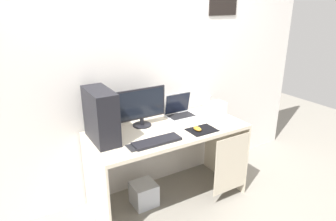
{
  "coord_description": "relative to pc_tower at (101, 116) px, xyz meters",
  "views": [
    {
      "loc": [
        -1.31,
        -2.2,
        1.9
      ],
      "look_at": [
        0.0,
        0.0,
        0.95
      ],
      "focal_mm": 32.11,
      "sensor_mm": 36.0,
      "label": 1
    }
  ],
  "objects": [
    {
      "name": "mousepad",
      "position": [
        0.85,
        -0.27,
        -0.22
      ],
      "size": [
        0.26,
        0.2,
        0.0
      ],
      "primitive_type": "cube",
      "color": "black",
      "rests_on": "desk"
    },
    {
      "name": "monitor",
      "position": [
        0.43,
        0.1,
        -0.03
      ],
      "size": [
        0.48,
        0.18,
        0.37
      ],
      "color": "black",
      "rests_on": "desk"
    },
    {
      "name": "pc_tower",
      "position": [
        0.0,
        0.0,
        0.0
      ],
      "size": [
        0.18,
        0.42,
        0.45
      ],
      "primitive_type": "cube",
      "color": "black",
      "rests_on": "desk"
    },
    {
      "name": "laptop",
      "position": [
        0.87,
        0.13,
        -0.17
      ],
      "size": [
        0.3,
        0.24,
        0.24
      ],
      "color": "white",
      "rests_on": "desk"
    },
    {
      "name": "speaker",
      "position": [
        1.23,
        0.15,
        -0.14
      ],
      "size": [
        0.07,
        0.07,
        0.16
      ],
      "primitive_type": "cylinder",
      "color": "white",
      "rests_on": "desk"
    },
    {
      "name": "desk",
      "position": [
        0.62,
        -0.09,
        -0.38
      ],
      "size": [
        1.46,
        0.68,
        0.77
      ],
      "color": "beige",
      "rests_on": "ground_plane"
    },
    {
      "name": "mouse_left",
      "position": [
        0.81,
        -0.26,
        -0.2
      ],
      "size": [
        0.06,
        0.1,
        0.03
      ],
      "primitive_type": "ellipsoid",
      "color": "orange",
      "rests_on": "mousepad"
    },
    {
      "name": "keyboard",
      "position": [
        0.37,
        -0.28,
        -0.21
      ],
      "size": [
        0.42,
        0.14,
        0.02
      ],
      "primitive_type": "cube",
      "color": "black",
      "rests_on": "desk"
    },
    {
      "name": "wall_back",
      "position": [
        0.6,
        0.3,
        0.31
      ],
      "size": [
        4.0,
        0.05,
        2.6
      ],
      "color": "silver",
      "rests_on": "ground_plane"
    },
    {
      "name": "cell_phone",
      "position": [
        0.15,
        -0.27,
        -0.22
      ],
      "size": [
        0.07,
        0.13,
        0.01
      ],
      "primitive_type": "cube",
      "color": "#232326",
      "rests_on": "desk"
    },
    {
      "name": "ground_plane",
      "position": [
        0.6,
        -0.08,
        -0.99
      ],
      "size": [
        8.0,
        8.0,
        0.0
      ],
      "primitive_type": "plane",
      "color": "gray"
    },
    {
      "name": "projector",
      "position": [
        1.21,
        -0.01,
        -0.16
      ],
      "size": [
        0.2,
        0.14,
        0.13
      ],
      "primitive_type": "cube",
      "color": "white",
      "rests_on": "desk"
    },
    {
      "name": "subwoofer",
      "position": [
        0.35,
        -0.03,
        -0.88
      ],
      "size": [
        0.23,
        0.23,
        0.23
      ],
      "primitive_type": "cube",
      "color": "#B7BCC6",
      "rests_on": "ground_plane"
    }
  ]
}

